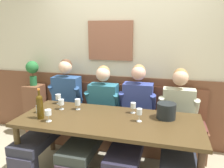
% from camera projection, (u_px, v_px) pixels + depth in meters
% --- Properties ---
extents(room_wall_back, '(6.80, 0.12, 2.80)m').
position_uv_depth(room_wall_back, '(126.00, 54.00, 3.31)').
color(room_wall_back, beige).
rests_on(room_wall_back, ground).
extents(wood_wainscot_panel, '(6.80, 0.03, 1.06)m').
position_uv_depth(wood_wainscot_panel, '(125.00, 109.00, 3.46)').
color(wood_wainscot_panel, brown).
rests_on(wood_wainscot_panel, ground).
extents(wall_bench, '(2.40, 0.42, 0.94)m').
position_uv_depth(wall_bench, '(122.00, 129.00, 3.32)').
color(wall_bench, brown).
rests_on(wall_bench, ground).
extents(dining_table, '(2.10, 0.87, 0.75)m').
position_uv_depth(dining_table, '(108.00, 125.00, 2.55)').
color(dining_table, '#46331B').
rests_on(dining_table, ground).
extents(person_right_seat, '(0.52, 1.33, 1.33)m').
position_uv_depth(person_right_seat, '(56.00, 110.00, 3.12)').
color(person_right_seat, '#302E3F').
rests_on(person_right_seat, ground).
extents(person_center_right_seat, '(0.52, 1.33, 1.25)m').
position_uv_depth(person_center_right_seat, '(95.00, 117.00, 2.96)').
color(person_center_right_seat, '#352934').
rests_on(person_center_right_seat, ground).
extents(person_left_seat, '(0.52, 1.33, 1.29)m').
position_uv_depth(person_left_seat, '(133.00, 120.00, 2.82)').
color(person_left_seat, '#32263D').
rests_on(person_left_seat, ground).
extents(person_center_left_seat, '(0.53, 1.33, 1.26)m').
position_uv_depth(person_center_left_seat, '(178.00, 127.00, 2.66)').
color(person_center_left_seat, '#352532').
rests_on(person_center_left_seat, ground).
extents(ice_bucket, '(0.22, 0.22, 0.18)m').
position_uv_depth(ice_bucket, '(166.00, 111.00, 2.52)').
color(ice_bucket, black).
rests_on(ice_bucket, dining_table).
extents(wine_bottle_amber_mid, '(0.08, 0.08, 0.36)m').
position_uv_depth(wine_bottle_amber_mid, '(40.00, 106.00, 2.50)').
color(wine_bottle_amber_mid, '#402D09').
rests_on(wine_bottle_amber_mid, dining_table).
extents(wine_glass_right_end, '(0.07, 0.07, 0.14)m').
position_uv_depth(wine_glass_right_end, '(58.00, 97.00, 3.03)').
color(wine_glass_right_end, silver).
rests_on(wine_glass_right_end, dining_table).
extents(wine_glass_near_bucket, '(0.06, 0.06, 0.15)m').
position_uv_depth(wine_glass_near_bucket, '(139.00, 112.00, 2.43)').
color(wine_glass_near_bucket, silver).
rests_on(wine_glass_near_bucket, dining_table).
extents(wine_glass_mid_right, '(0.07, 0.07, 0.14)m').
position_uv_depth(wine_glass_mid_right, '(78.00, 102.00, 2.80)').
color(wine_glass_mid_right, silver).
rests_on(wine_glass_mid_right, dining_table).
extents(wine_glass_left_end, '(0.07, 0.07, 0.14)m').
position_uv_depth(wine_glass_left_end, '(48.00, 113.00, 2.44)').
color(wine_glass_left_end, silver).
rests_on(wine_glass_left_end, dining_table).
extents(wine_glass_mid_left, '(0.07, 0.07, 0.13)m').
position_uv_depth(wine_glass_mid_left, '(61.00, 103.00, 2.82)').
color(wine_glass_mid_left, silver).
rests_on(wine_glass_mid_left, dining_table).
extents(wine_glass_center_rear, '(0.06, 0.06, 0.13)m').
position_uv_depth(wine_glass_center_rear, '(133.00, 106.00, 2.69)').
color(wine_glass_center_rear, silver).
rests_on(wine_glass_center_rear, dining_table).
extents(water_tumbler_center, '(0.06, 0.06, 0.09)m').
position_uv_depth(water_tumbler_center, '(39.00, 109.00, 2.71)').
color(water_tumbler_center, silver).
rests_on(water_tumbler_center, dining_table).
extents(corner_pedestal, '(0.28, 0.28, 0.87)m').
position_uv_depth(corner_pedestal, '(36.00, 110.00, 3.70)').
color(corner_pedestal, brown).
rests_on(corner_pedestal, ground).
extents(potted_plant, '(0.20, 0.20, 0.40)m').
position_uv_depth(potted_plant, '(32.00, 70.00, 3.54)').
color(potted_plant, '#216437').
rests_on(potted_plant, corner_pedestal).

